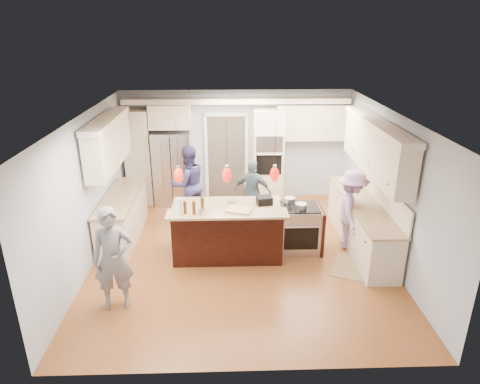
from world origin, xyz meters
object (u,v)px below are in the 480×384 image
object	(u,v)px
person_bar_end	(113,259)
person_far_left	(188,184)
kitchen_island	(228,230)
island_range	(300,228)
refrigerator	(173,168)

from	to	relation	value
person_bar_end	person_far_left	bearing A→B (deg)	65.26
kitchen_island	island_range	size ratio (longest dim) A/B	2.28
island_range	person_far_left	world-z (taller)	person_far_left
refrigerator	person_far_left	distance (m)	1.13
refrigerator	person_far_left	bearing A→B (deg)	-66.60
kitchen_island	person_bar_end	xyz separation A→B (m)	(-1.74, -1.63, 0.35)
kitchen_island	island_range	distance (m)	1.41
refrigerator	island_range	distance (m)	3.71
island_range	person_bar_end	bearing A→B (deg)	-151.60
refrigerator	island_range	world-z (taller)	refrigerator
refrigerator	person_bar_end	world-z (taller)	refrigerator
refrigerator	person_far_left	size ratio (longest dim) A/B	1.04
island_range	person_far_left	bearing A→B (deg)	147.29
kitchen_island	person_far_left	xyz separation A→B (m)	(-0.85, 1.53, 0.38)
kitchen_island	person_far_left	distance (m)	1.79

